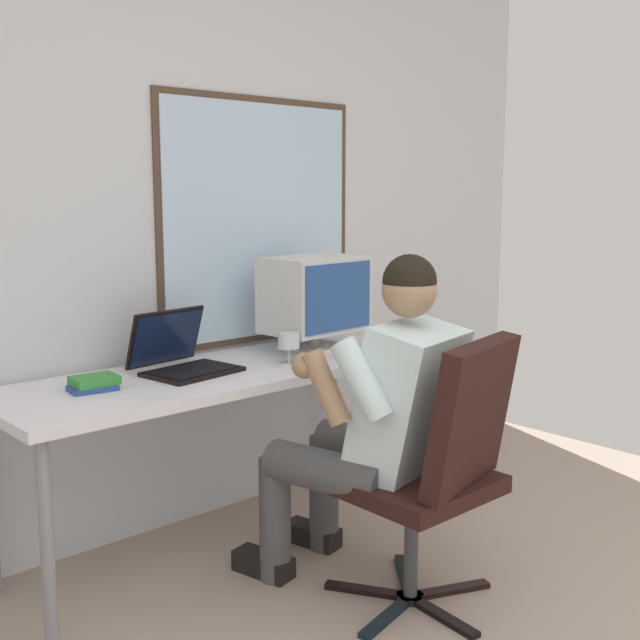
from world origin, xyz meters
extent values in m
cube|color=silver|center=(0.00, 2.50, 1.30)|extent=(5.02, 0.06, 2.61)
cube|color=#4C3828|center=(0.61, 2.47, 1.32)|extent=(1.08, 0.01, 1.11)
cube|color=silver|center=(0.61, 2.46, 1.32)|extent=(1.02, 0.02, 1.05)
cylinder|color=gray|center=(-0.70, 1.88, 0.36)|extent=(0.05, 0.05, 0.71)
cylinder|color=gray|center=(0.99, 1.88, 0.36)|extent=(0.05, 0.05, 0.71)
cylinder|color=gray|center=(0.99, 2.38, 0.36)|extent=(0.05, 0.05, 0.71)
cube|color=white|center=(0.14, 2.13, 0.73)|extent=(1.82, 0.62, 0.04)
cube|color=black|center=(0.23, 1.29, 0.01)|extent=(0.32, 0.11, 0.02)
cube|color=black|center=(0.37, 1.17, 0.01)|extent=(0.07, 0.32, 0.02)
cube|color=black|center=(0.53, 1.26, 0.01)|extent=(0.31, 0.17, 0.02)
cube|color=black|center=(0.49, 1.44, 0.01)|extent=(0.24, 0.27, 0.02)
cube|color=black|center=(0.30, 1.46, 0.01)|extent=(0.20, 0.30, 0.02)
cylinder|color=black|center=(0.38, 1.32, 0.01)|extent=(0.10, 0.10, 0.02)
cylinder|color=#3F3F44|center=(0.38, 1.32, 0.22)|extent=(0.05, 0.05, 0.40)
cube|color=black|center=(0.38, 1.32, 0.44)|extent=(0.49, 0.49, 0.06)
cube|color=black|center=(0.43, 1.11, 0.72)|extent=(0.49, 0.24, 0.50)
cylinder|color=#454546|center=(0.49, 1.62, 0.47)|extent=(0.25, 0.49, 0.15)
cylinder|color=#454546|center=(0.44, 1.84, 0.24)|extent=(0.12, 0.12, 0.47)
cube|color=black|center=(0.43, 1.90, 0.04)|extent=(0.15, 0.26, 0.08)
cylinder|color=#454546|center=(0.18, 1.55, 0.47)|extent=(0.25, 0.49, 0.15)
cylinder|color=#454546|center=(0.13, 1.77, 0.24)|extent=(0.12, 0.12, 0.47)
cube|color=black|center=(0.11, 1.83, 0.04)|extent=(0.15, 0.26, 0.08)
cube|color=silver|center=(0.38, 1.35, 0.74)|extent=(0.44, 0.39, 0.55)
sphere|color=#A27A58|center=(0.38, 1.35, 1.12)|extent=(0.19, 0.19, 0.19)
sphere|color=black|center=(0.38, 1.35, 1.15)|extent=(0.19, 0.19, 0.19)
cylinder|color=silver|center=(0.59, 1.45, 0.84)|extent=(0.13, 0.21, 0.29)
cylinder|color=#A27A58|center=(0.57, 1.54, 0.71)|extent=(0.11, 0.19, 0.27)
sphere|color=#A27A58|center=(0.56, 1.58, 0.68)|extent=(0.09, 0.09, 0.09)
cylinder|color=silver|center=(0.16, 1.36, 0.84)|extent=(0.14, 0.25, 0.28)
cylinder|color=#A27A58|center=(0.13, 1.49, 0.80)|extent=(0.12, 0.20, 0.26)
sphere|color=#A27A58|center=(0.11, 1.58, 0.86)|extent=(0.09, 0.09, 0.09)
cube|color=beige|center=(0.68, 2.18, 0.76)|extent=(0.30, 0.25, 0.02)
cylinder|color=beige|center=(0.68, 2.18, 0.80)|extent=(0.04, 0.04, 0.07)
cube|color=silver|center=(0.68, 2.18, 1.00)|extent=(0.46, 0.32, 0.33)
cube|color=#264C8C|center=(0.69, 2.03, 1.00)|extent=(0.40, 0.04, 0.29)
cube|color=black|center=(0.01, 2.14, 0.76)|extent=(0.37, 0.29, 0.02)
cube|color=black|center=(0.01, 2.14, 0.77)|extent=(0.34, 0.26, 0.00)
cube|color=black|center=(-0.01, 2.30, 0.88)|extent=(0.35, 0.13, 0.23)
cube|color=#0F1933|center=(-0.01, 2.29, 0.88)|extent=(0.33, 0.11, 0.20)
cylinder|color=silver|center=(0.41, 2.03, 0.75)|extent=(0.08, 0.08, 0.00)
cylinder|color=silver|center=(0.41, 2.03, 0.79)|extent=(0.01, 0.01, 0.06)
cylinder|color=silver|center=(0.41, 2.03, 0.85)|extent=(0.09, 0.09, 0.06)
cylinder|color=#590E0D|center=(0.41, 2.03, 0.83)|extent=(0.08, 0.08, 0.02)
cube|color=navy|center=(-0.40, 2.15, 0.76)|extent=(0.18, 0.13, 0.02)
cube|color=#318935|center=(-0.38, 2.16, 0.79)|extent=(0.16, 0.13, 0.03)
camera|label=1|loc=(-1.62, -0.40, 1.45)|focal=43.99mm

